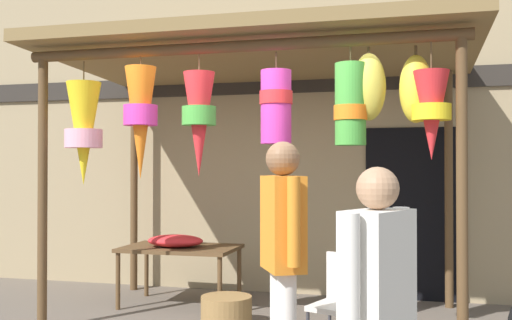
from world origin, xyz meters
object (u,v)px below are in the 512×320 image
object	(u,v)px
display_table	(180,252)
folding_chair	(344,297)
customer_foreground	(283,245)
vendor_in_orange	(378,299)
wicker_basket_by_table	(226,311)
flower_heap_on_table	(176,241)

from	to	relation	value
display_table	folding_chair	bearing A→B (deg)	-36.73
folding_chair	customer_foreground	xyz separation A→B (m)	(-0.31, -0.84, 0.51)
folding_chair	vendor_in_orange	xyz separation A→B (m)	(0.37, -1.84, 0.39)
display_table	folding_chair	distance (m)	2.47
display_table	folding_chair	size ratio (longest dim) A/B	1.50
wicker_basket_by_table	vendor_in_orange	xyz separation A→B (m)	(1.59, -2.60, 0.75)
display_table	customer_foreground	bearing A→B (deg)	-54.25
display_table	wicker_basket_by_table	bearing A→B (deg)	-43.22
display_table	flower_heap_on_table	size ratio (longest dim) A/B	1.99
display_table	customer_foreground	world-z (taller)	customer_foreground
wicker_basket_by_table	customer_foreground	xyz separation A→B (m)	(0.91, -1.60, 0.87)
folding_chair	vendor_in_orange	world-z (taller)	vendor_in_orange
folding_chair	display_table	bearing A→B (deg)	143.27
flower_heap_on_table	customer_foreground	xyz separation A→B (m)	(1.70, -2.26, 0.29)
display_table	customer_foreground	size ratio (longest dim) A/B	0.74
flower_heap_on_table	customer_foreground	world-z (taller)	customer_foreground
folding_chair	customer_foreground	size ratio (longest dim) A/B	0.49
flower_heap_on_table	vendor_in_orange	world-z (taller)	vendor_in_orange
flower_heap_on_table	folding_chair	world-z (taller)	folding_chair
display_table	customer_foreground	distance (m)	2.89
flower_heap_on_table	customer_foreground	size ratio (longest dim) A/B	0.37
flower_heap_on_table	customer_foreground	bearing A→B (deg)	-53.11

